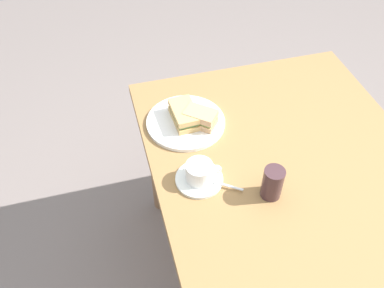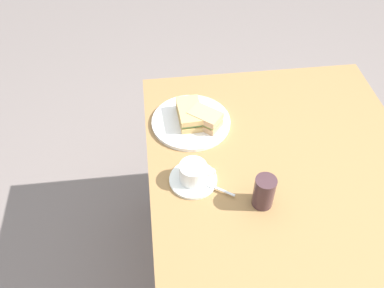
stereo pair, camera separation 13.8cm
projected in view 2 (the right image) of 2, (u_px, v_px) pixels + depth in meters
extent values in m
plane|color=slate|center=(263.00, 286.00, 1.84)|extent=(6.00, 6.00, 0.00)
cube|color=olive|center=(291.00, 188.00, 1.31)|extent=(1.18, 0.90, 0.04)
cylinder|color=#906748|center=(167.00, 156.00, 1.91)|extent=(0.07, 0.07, 0.71)
cylinder|color=#906748|center=(323.00, 142.00, 1.97)|extent=(0.07, 0.07, 0.71)
cylinder|color=white|center=(191.00, 122.00, 1.49)|extent=(0.28, 0.28, 0.01)
cube|color=tan|center=(190.00, 118.00, 1.48)|extent=(0.15, 0.09, 0.02)
cube|color=#66874A|center=(190.00, 114.00, 1.47)|extent=(0.13, 0.08, 0.01)
cube|color=tan|center=(190.00, 110.00, 1.45)|extent=(0.15, 0.09, 0.02)
cube|color=tan|center=(205.00, 122.00, 1.46)|extent=(0.13, 0.13, 0.02)
cube|color=olive|center=(205.00, 119.00, 1.45)|extent=(0.12, 0.12, 0.01)
cube|color=tan|center=(205.00, 115.00, 1.44)|extent=(0.13, 0.13, 0.02)
cylinder|color=white|center=(193.00, 180.00, 1.31)|extent=(0.15, 0.15, 0.01)
cylinder|color=white|center=(193.00, 172.00, 1.28)|extent=(0.09, 0.09, 0.06)
cylinder|color=#B2834F|center=(193.00, 167.00, 1.26)|extent=(0.08, 0.08, 0.01)
torus|color=white|center=(209.00, 172.00, 1.28)|extent=(0.01, 0.04, 0.04)
cube|color=silver|center=(224.00, 191.00, 1.27)|extent=(0.05, 0.07, 0.00)
ellipsoid|color=silver|center=(210.00, 185.00, 1.28)|extent=(0.03, 0.03, 0.01)
cylinder|color=#41292D|center=(264.00, 192.00, 1.21)|extent=(0.06, 0.06, 0.11)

